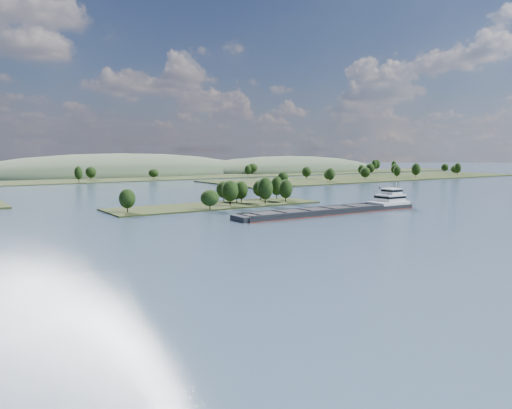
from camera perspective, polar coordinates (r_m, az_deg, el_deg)
ground at (r=180.50m, az=4.54°, el=-1.98°), size 1800.00×1800.00×0.00m
tree_island at (r=232.92m, az=-3.07°, el=0.83°), size 100.00×33.17×13.81m
right_bank at (r=468.99m, az=13.48°, el=3.07°), size 320.00×90.00×14.52m
back_shoreline at (r=437.75m, az=-17.64°, el=2.69°), size 900.00×60.00×14.82m
hill_east at (r=615.15m, az=3.68°, el=3.87°), size 260.00×140.00×36.00m
hill_west at (r=548.53m, az=-15.27°, el=3.37°), size 320.00×160.00×44.00m
cargo_barge at (r=209.79m, az=9.74°, el=-0.48°), size 88.31×11.47×11.93m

